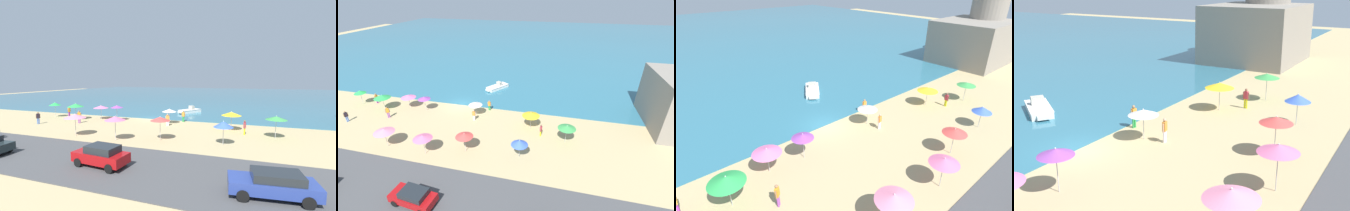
# 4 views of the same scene
# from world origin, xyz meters

# --- Properties ---
(ground_plane) EXTENTS (160.00, 160.00, 0.00)m
(ground_plane) POSITION_xyz_m (0.00, 0.00, 0.00)
(ground_plane) COLOR tan
(sea) EXTENTS (150.00, 110.00, 0.05)m
(sea) POSITION_xyz_m (0.00, 55.00, 0.03)
(sea) COLOR #2E6A80
(sea) RESTS_ON ground_plane
(beach_umbrella_0) EXTENTS (1.88, 1.88, 2.35)m
(beach_umbrella_0) POSITION_xyz_m (11.73, -10.39, 2.00)
(beach_umbrella_0) COLOR #B2B2B7
(beach_umbrella_0) RESTS_ON ground_plane
(beach_umbrella_1) EXTENTS (2.42, 2.42, 2.54)m
(beach_umbrella_1) POSITION_xyz_m (-10.90, -4.30, 2.23)
(beach_umbrella_1) COLOR #B2B2B7
(beach_umbrella_1) RESTS_ON ground_plane
(beach_umbrella_2) EXTENTS (2.27, 2.27, 2.20)m
(beach_umbrella_2) POSITION_xyz_m (-7.44, -2.76, 1.94)
(beach_umbrella_2) COLOR #B2B2B7
(beach_umbrella_2) RESTS_ON ground_plane
(beach_umbrella_4) EXTENTS (2.04, 2.04, 2.14)m
(beach_umbrella_4) POSITION_xyz_m (3.64, -2.52, 1.87)
(beach_umbrella_4) COLOR #B2B2B7
(beach_umbrella_4) RESTS_ON ground_plane
(beach_umbrella_5) EXTENTS (2.36, 2.36, 2.36)m
(beach_umbrella_5) POSITION_xyz_m (12.07, -3.99, 2.06)
(beach_umbrella_5) COLOR #B2B2B7
(beach_umbrella_5) RESTS_ON ground_plane
(beach_umbrella_6) EXTENTS (1.86, 1.86, 2.39)m
(beach_umbrella_6) POSITION_xyz_m (-4.43, -3.07, 2.14)
(beach_umbrella_6) COLOR #B2B2B7
(beach_umbrella_6) RESTS_ON ground_plane
(beach_umbrella_7) EXTENTS (2.03, 2.03, 2.51)m
(beach_umbrella_7) POSITION_xyz_m (5.47, -10.84, 2.24)
(beach_umbrella_7) COLOR #B2B2B7
(beach_umbrella_7) RESTS_ON ground_plane
(beach_umbrella_8) EXTENTS (2.37, 2.37, 2.50)m
(beach_umbrella_8) POSITION_xyz_m (-4.02, -12.19, 2.21)
(beach_umbrella_8) COLOR #B2B2B7
(beach_umbrella_8) RESTS_ON ground_plane
(beach_umbrella_9) EXTENTS (2.16, 2.16, 2.46)m
(beach_umbrella_9) POSITION_xyz_m (16.73, -6.29, 2.20)
(beach_umbrella_9) COLOR #B2B2B7
(beach_umbrella_9) RESTS_ON ground_plane
(beach_umbrella_10) EXTENTS (2.14, 2.14, 2.57)m
(beach_umbrella_10) POSITION_xyz_m (1.17, -12.37, 2.30)
(beach_umbrella_10) COLOR #B2B2B7
(beach_umbrella_10) RESTS_ON ground_plane
(bather_0) EXTENTS (0.56, 0.28, 1.68)m
(bather_0) POSITION_xyz_m (5.14, -0.60, 0.94)
(bather_0) COLOR green
(bather_0) RESTS_ON ground_plane
(bather_1) EXTENTS (0.57, 0.27, 1.65)m
(bather_1) POSITION_xyz_m (3.89, -4.01, 0.93)
(bather_1) COLOR white
(bather_1) RESTS_ON ground_plane
(bather_2) EXTENTS (0.27, 0.56, 1.67)m
(bather_2) POSITION_xyz_m (13.63, -5.66, 0.93)
(bather_2) COLOR yellow
(bather_2) RESTS_ON ground_plane
(bather_5) EXTENTS (0.44, 0.42, 1.79)m
(bather_5) POSITION_xyz_m (-8.56, -6.34, 1.01)
(bather_5) COLOR purple
(bather_5) RESTS_ON ground_plane
(skiff_nearshore) EXTENTS (3.78, 4.64, 1.24)m
(skiff_nearshore) POSITION_xyz_m (4.03, 7.93, 0.40)
(skiff_nearshore) COLOR white
(skiff_nearshore) RESTS_ON sea
(harbor_fortress) EXTENTS (13.09, 10.87, 13.33)m
(harbor_fortress) POSITION_xyz_m (35.16, 1.30, 4.73)
(harbor_fortress) COLOR gray
(harbor_fortress) RESTS_ON ground_plane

